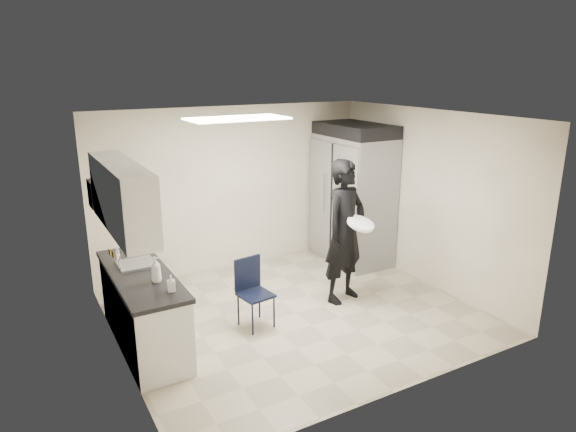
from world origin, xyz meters
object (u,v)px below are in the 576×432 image
commercial_fridge (353,200)px  man_tuxedo (345,232)px  lower_counter (144,311)px  folding_chair (256,295)px

commercial_fridge → man_tuxedo: commercial_fridge is taller
commercial_fridge → lower_counter: bearing=-164.1°
commercial_fridge → folding_chair: bearing=-151.4°
commercial_fridge → man_tuxedo: bearing=-130.0°
lower_counter → folding_chair: lower_counter is taller
man_tuxedo → folding_chair: bearing=167.2°
lower_counter → man_tuxedo: man_tuxedo is taller
lower_counter → commercial_fridge: 3.98m
man_tuxedo → lower_counter: bearing=159.5°
lower_counter → folding_chair: size_ratio=2.22×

